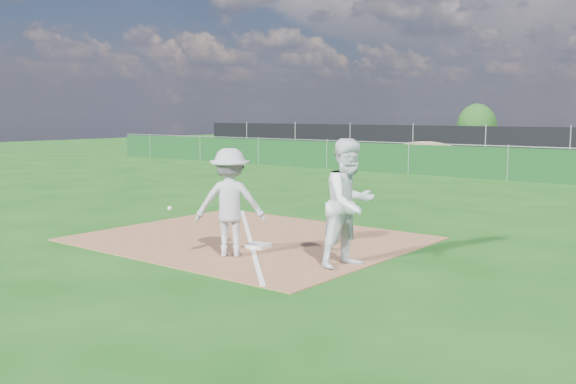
# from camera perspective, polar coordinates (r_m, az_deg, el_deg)

# --- Properties ---
(ground) EXTENTS (90.00, 90.00, 0.00)m
(ground) POSITION_cam_1_polar(r_m,az_deg,el_deg) (20.03, 14.05, -0.18)
(ground) COLOR #14490F
(ground) RESTS_ON ground
(infield_dirt) EXTENTS (6.00, 5.00, 0.02)m
(infield_dirt) POSITION_cam_1_polar(r_m,az_deg,el_deg) (12.50, -3.43, -4.18)
(infield_dirt) COLOR brown
(infield_dirt) RESTS_ON ground
(foul_line) EXTENTS (5.01, 5.01, 0.01)m
(foul_line) POSITION_cam_1_polar(r_m,az_deg,el_deg) (12.49, -3.43, -4.11)
(foul_line) COLOR white
(foul_line) RESTS_ON infield_dirt
(green_fence) EXTENTS (44.00, 0.05, 1.20)m
(green_fence) POSITION_cam_1_polar(r_m,az_deg,el_deg) (24.59, 18.95, 2.36)
(green_fence) COLOR #0F3814
(green_fence) RESTS_ON ground
(dirt_mound) EXTENTS (3.38, 2.60, 1.17)m
(dirt_mound) POSITION_cam_1_polar(r_m,az_deg,el_deg) (29.76, 12.14, 3.29)
(dirt_mound) COLOR #A27B4E
(dirt_mound) RESTS_ON ground
(black_fence) EXTENTS (46.00, 0.04, 1.80)m
(black_fence) POSITION_cam_1_polar(r_m,az_deg,el_deg) (32.21, 23.78, 3.69)
(black_fence) COLOR black
(black_fence) RESTS_ON ground
(first_base) EXTENTS (0.39, 0.39, 0.07)m
(first_base) POSITION_cam_1_polar(r_m,az_deg,el_deg) (11.63, -2.63, -4.77)
(first_base) COLOR silver
(first_base) RESTS_ON infield_dirt
(play_at_first) EXTENTS (2.27, 1.27, 1.83)m
(play_at_first) POSITION_cam_1_polar(r_m,az_deg,el_deg) (10.85, -5.17, -0.94)
(play_at_first) COLOR #B7B7BA
(play_at_first) RESTS_ON infield_dirt
(runner) EXTENTS (0.97, 1.14, 2.04)m
(runner) POSITION_cam_1_polar(r_m,az_deg,el_deg) (10.14, 5.50, -1.01)
(runner) COLOR white
(runner) RESTS_ON ground
(car_left) EXTENTS (4.65, 1.92, 1.58)m
(car_left) POSITION_cam_1_polar(r_m,az_deg,el_deg) (38.45, 18.82, 4.20)
(car_left) COLOR #B1B5B9
(car_left) RESTS_ON parking_lot
(car_mid) EXTENTS (5.06, 2.15, 1.62)m
(car_mid) POSITION_cam_1_polar(r_m,az_deg,el_deg) (36.51, 24.00, 3.87)
(car_mid) COLOR black
(car_mid) RESTS_ON parking_lot
(tree_left) EXTENTS (2.59, 2.59, 3.08)m
(tree_left) POSITION_cam_1_polar(r_m,az_deg,el_deg) (44.52, 16.43, 5.63)
(tree_left) COLOR #382316
(tree_left) RESTS_ON ground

